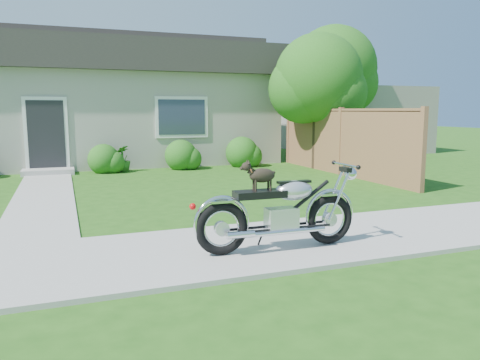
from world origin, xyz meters
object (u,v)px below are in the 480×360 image
(fence, at_px, (340,141))
(potted_plant_right, at_px, (123,159))
(tree_far, at_px, (337,73))
(motorcycle_with_dog, at_px, (281,210))
(house, at_px, (93,101))
(tree_near, at_px, (323,82))

(fence, xyz_separation_m, potted_plant_right, (-5.72, 2.80, -0.55))
(tree_far, bearing_deg, fence, -120.69)
(fence, relative_size, potted_plant_right, 8.49)
(fence, bearing_deg, motorcycle_with_dog, -128.13)
(house, distance_m, tree_near, 8.13)
(potted_plant_right, height_order, motorcycle_with_dog, motorcycle_with_dog)
(fence, height_order, tree_near, tree_near)
(tree_near, height_order, motorcycle_with_dog, tree_near)
(tree_near, distance_m, tree_far, 4.16)
(house, bearing_deg, fence, -44.74)
(house, relative_size, potted_plant_right, 16.15)
(potted_plant_right, bearing_deg, house, 99.56)
(potted_plant_right, distance_m, motorcycle_with_dog, 8.97)
(house, relative_size, fence, 1.90)
(tree_near, xyz_separation_m, potted_plant_right, (-5.91, 1.42, -2.28))
(tree_near, height_order, potted_plant_right, tree_near)
(motorcycle_with_dog, bearing_deg, potted_plant_right, 97.31)
(fence, height_order, potted_plant_right, fence)
(fence, xyz_separation_m, tree_far, (2.74, 4.62, 2.31))
(house, height_order, potted_plant_right, house)
(house, xyz_separation_m, potted_plant_right, (0.58, -3.44, -1.77))
(fence, relative_size, tree_far, 1.30)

